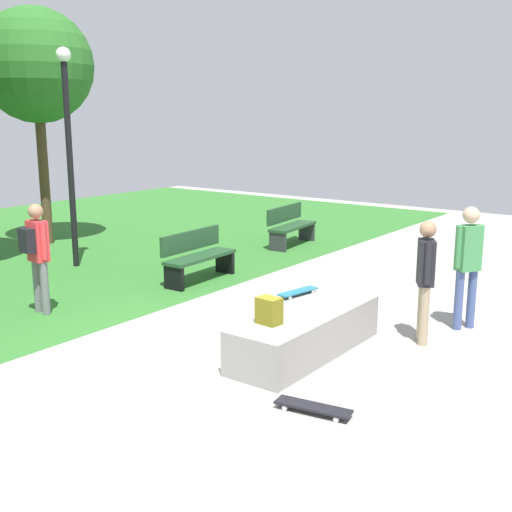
# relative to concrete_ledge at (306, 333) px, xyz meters

# --- Properties ---
(ground_plane) EXTENTS (28.00, 28.00, 0.00)m
(ground_plane) POSITION_rel_concrete_ledge_xyz_m (-0.66, 0.76, -0.27)
(ground_plane) COLOR #9E9993
(concrete_ledge) EXTENTS (2.42, 0.80, 0.55)m
(concrete_ledge) POSITION_rel_concrete_ledge_xyz_m (0.00, 0.00, 0.00)
(concrete_ledge) COLOR gray
(concrete_ledge) RESTS_ON ground_plane
(backpack_on_ledge) EXTENTS (0.22, 0.30, 0.32)m
(backpack_on_ledge) POSITION_rel_concrete_ledge_xyz_m (-0.64, 0.12, 0.43)
(backpack_on_ledge) COLOR olive
(backpack_on_ledge) RESTS_ON concrete_ledge
(skater_performing_trick) EXTENTS (0.39, 0.33, 1.63)m
(skater_performing_trick) POSITION_rel_concrete_ledge_xyz_m (1.27, -1.02, 0.68)
(skater_performing_trick) COLOR tan
(skater_performing_trick) RESTS_ON ground_plane
(skater_watching) EXTENTS (0.38, 0.34, 1.74)m
(skater_watching) POSITION_rel_concrete_ledge_xyz_m (2.16, -1.27, 0.75)
(skater_watching) COLOR #3F5184
(skater_watching) RESTS_ON ground_plane
(skateboard_by_ledge) EXTENTS (0.32, 0.82, 0.08)m
(skateboard_by_ledge) POSITION_rel_concrete_ledge_xyz_m (-1.37, -0.95, -0.21)
(skateboard_by_ledge) COLOR black
(skateboard_by_ledge) RESTS_ON ground_plane
(skateboard_spare) EXTENTS (0.82, 0.34, 0.08)m
(skateboard_spare) POSITION_rel_concrete_ledge_xyz_m (2.19, 1.54, -0.21)
(skateboard_spare) COLOR teal
(skateboard_spare) RESTS_ON ground_plane
(park_bench_center_lawn) EXTENTS (1.62, 0.55, 0.91)m
(park_bench_center_lawn) POSITION_rel_concrete_ledge_xyz_m (1.92, 3.54, 0.21)
(park_bench_center_lawn) COLOR #1E4223
(park_bench_center_lawn) RESTS_ON ground_plane
(park_bench_near_path) EXTENTS (1.64, 0.65, 0.91)m
(park_bench_near_path) POSITION_rel_concrete_ledge_xyz_m (5.61, 3.97, 0.21)
(park_bench_near_path) COLOR #1E4223
(park_bench_near_path) RESTS_ON ground_plane
(tree_young_birch) EXTENTS (2.53, 2.53, 5.30)m
(tree_young_birch) POSITION_rel_concrete_ledge_xyz_m (2.42, 8.67, 3.73)
(tree_young_birch) COLOR #4C3823
(tree_young_birch) RESTS_ON grass_lawn
(lamp_post) EXTENTS (0.28, 0.28, 4.20)m
(lamp_post) POSITION_rel_concrete_ledge_xyz_m (1.33, 6.26, 2.28)
(lamp_post) COLOR black
(lamp_post) RESTS_ON ground_plane
(pedestrian_with_backpack) EXTENTS (0.37, 0.43, 1.68)m
(pedestrian_with_backpack) POSITION_rel_concrete_ledge_xyz_m (-0.99, 4.13, 0.74)
(pedestrian_with_backpack) COLOR slate
(pedestrian_with_backpack) RESTS_ON ground_plane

